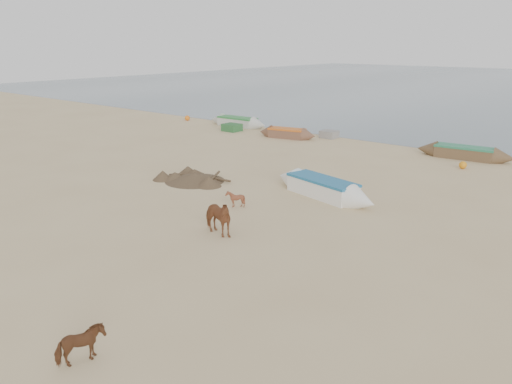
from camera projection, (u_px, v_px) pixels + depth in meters
ground at (188, 241)px, 18.59m from camera, size 140.00×140.00×0.00m
cow_adult at (216, 217)px, 19.03m from camera, size 1.81×1.02×1.45m
calf_front at (235, 199)px, 22.35m from camera, size 0.70×0.63×0.77m
calf_right at (81, 346)px, 11.40m from camera, size 0.91×1.03×0.95m
near_canoe at (322, 187)px, 23.92m from camera, size 6.48×2.65×0.87m
debris_pile at (195, 177)px, 26.61m from camera, size 3.26×3.26×0.43m
beach_clutter at (469, 158)px, 30.56m from camera, size 45.08×4.16×0.64m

